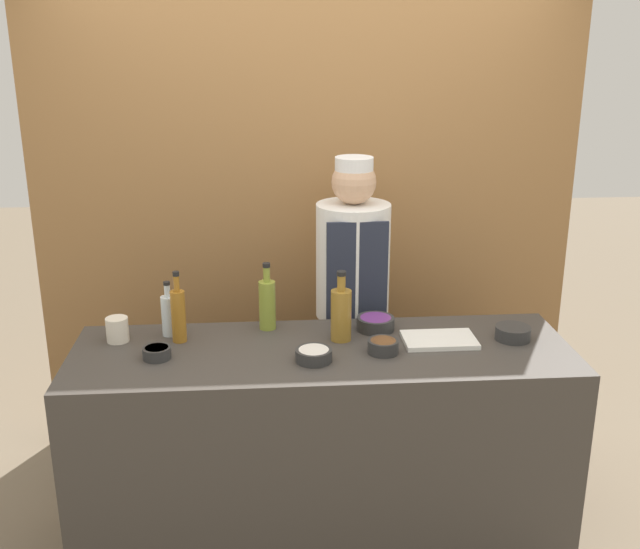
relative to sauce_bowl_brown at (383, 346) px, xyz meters
The scene contains 15 objects.
ground_plane 1.01m from the sauce_bowl_brown, 168.13° to the left, with size 14.00×14.00×0.00m, color #756651.
cabinet_wall 1.10m from the sauce_bowl_brown, 102.93° to the left, with size 2.76×0.18×2.40m.
counter 0.56m from the sauce_bowl_brown, 168.13° to the left, with size 2.06×0.66×0.95m.
sauce_bowl_brown is the anchor object (origin of this frame).
sauce_bowl_purple 0.25m from the sauce_bowl_brown, 88.68° to the left, with size 0.16×0.16×0.06m.
sauce_bowl_white 0.29m from the sauce_bowl_brown, 168.67° to the right, with size 0.15×0.15×0.05m.
sauce_bowl_red 0.58m from the sauce_bowl_brown, ahead, with size 0.15×0.15×0.06m.
sauce_bowl_yellow 0.91m from the sauce_bowl_brown, behind, with size 0.11×0.11×0.05m.
cutting_board 0.27m from the sauce_bowl_brown, 19.45° to the left, with size 0.30×0.19×0.02m.
bottle_oil 0.56m from the sauce_bowl_brown, 147.26° to the left, with size 0.07×0.07×0.30m.
bottle_vinegar 0.23m from the sauce_bowl_brown, 136.60° to the left, with size 0.09×0.09×0.30m.
bottle_clear 0.92m from the sauce_bowl_brown, 163.86° to the left, with size 0.06×0.06×0.24m.
bottle_amber 0.86m from the sauce_bowl_brown, 167.54° to the left, with size 0.06×0.06×0.31m.
cup_cream 1.11m from the sauce_bowl_brown, 169.46° to the left, with size 0.09×0.09×0.10m.
chef_center 0.60m from the sauce_bowl_brown, 95.33° to the left, with size 0.35×0.35×1.65m.
Camera 1 is at (-0.23, -2.81, 2.20)m, focal length 42.00 mm.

